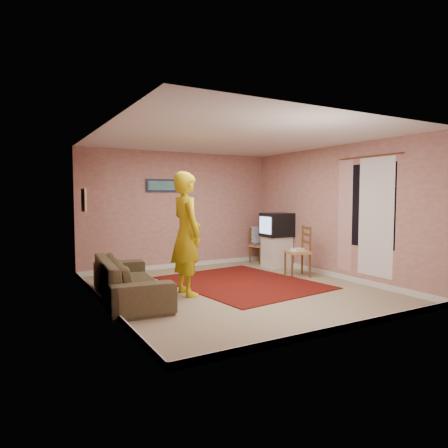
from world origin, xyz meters
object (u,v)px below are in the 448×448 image
crt_tv (277,225)px  sofa (130,279)px  person (187,234)px  tv_cabinet (277,252)px  chair_a (259,241)px  chair_b (298,246)px

crt_tv → sofa: 3.98m
sofa → person: bearing=-92.7°
tv_cabinet → sofa: tv_cabinet is taller
crt_tv → chair_a: crt_tv is taller
chair_a → person: (-2.85, -2.06, 0.49)m
tv_cabinet → person: person is taller
crt_tv → person: person is taller
chair_a → sofa: (-3.76, -1.92, -0.19)m
tv_cabinet → person: bearing=-154.7°
tv_cabinet → sofa: 3.94m
person → crt_tv: bearing=-64.2°
person → chair_b: bearing=-83.0°
tv_cabinet → crt_tv: size_ratio=1.08×
sofa → person: 1.15m
chair_b → person: size_ratio=0.28×
chair_a → person: person is taller
sofa → crt_tv: bearing=-66.4°
crt_tv → sofa: bearing=-160.2°
crt_tv → chair_b: size_ratio=1.13×
tv_cabinet → chair_b: size_ratio=1.22×
tv_cabinet → crt_tv: 0.62m
chair_b → person: person is taller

